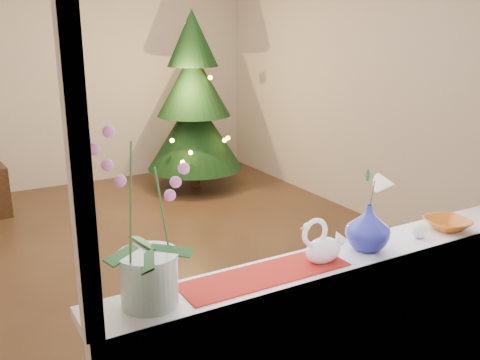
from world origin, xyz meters
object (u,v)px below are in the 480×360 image
object	(u,v)px
blue_vase	(368,224)
amber_dish	(447,225)
xmas_tree	(194,102)
orchid_pot	(146,218)
paperweight	(420,231)
swan	(324,241)

from	to	relation	value
blue_vase	amber_dish	bearing A→B (deg)	-1.36
amber_dish	xmas_tree	xyz separation A→B (m)	(0.55, 4.02, 0.08)
orchid_pot	paperweight	bearing A→B (deg)	-1.89
blue_vase	xmas_tree	size ratio (longest dim) A/B	0.11
swan	xmas_tree	world-z (taller)	xmas_tree
swan	blue_vase	bearing A→B (deg)	26.24
swan	blue_vase	size ratio (longest dim) A/B	0.95
paperweight	orchid_pot	bearing A→B (deg)	178.11
blue_vase	amber_dish	size ratio (longest dim) A/B	1.32
swan	paperweight	xyz separation A→B (m)	(0.55, -0.02, -0.06)
orchid_pot	swan	distance (m)	0.77
orchid_pot	amber_dish	size ratio (longest dim) A/B	3.65
swan	amber_dish	bearing A→B (deg)	23.79
swan	paperweight	size ratio (longest dim) A/B	3.19
swan	amber_dish	size ratio (longest dim) A/B	1.26
swan	xmas_tree	xyz separation A→B (m)	(1.30, 4.02, 0.01)
blue_vase	paperweight	size ratio (longest dim) A/B	3.35
orchid_pot	swan	bearing A→B (deg)	-2.08
amber_dish	xmas_tree	bearing A→B (deg)	82.20
orchid_pot	amber_dish	world-z (taller)	orchid_pot
swan	amber_dish	xyz separation A→B (m)	(0.75, -0.00, -0.07)
orchid_pot	xmas_tree	bearing A→B (deg)	62.92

